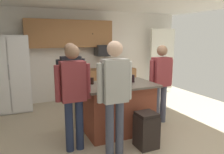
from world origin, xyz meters
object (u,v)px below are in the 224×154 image
object	(u,v)px
glass_dark_ale	(133,79)
trash_bin	(146,130)
microwave_over_range	(105,50)
person_host_foreground	(161,79)
person_elder_center	(73,91)
glass_pilsner	(113,78)
kitchen_island	(118,108)
glass_short_whisky	(92,81)
serving_tray	(115,83)
person_guest_right	(115,91)
refrigerator	(9,74)
tumbler_amber	(128,83)
person_guest_left	(71,80)

from	to	relation	value
glass_dark_ale	trash_bin	size ratio (longest dim) A/B	0.24
microwave_over_range	person_host_foreground	size ratio (longest dim) A/B	0.33
microwave_over_range	person_elder_center	distance (m)	3.18
person_elder_center	glass_dark_ale	world-z (taller)	person_elder_center
glass_pilsner	trash_bin	distance (m)	1.24
kitchen_island	glass_short_whisky	xyz separation A→B (m)	(-0.46, 0.18, 0.54)
microwave_over_range	serving_tray	distance (m)	2.49
person_elder_center	glass_dark_ale	size ratio (longest dim) A/B	11.78
person_guest_right	trash_bin	xyz separation A→B (m)	(0.59, 0.01, -0.74)
trash_bin	refrigerator	bearing A→B (deg)	125.14
refrigerator	trash_bin	size ratio (longest dim) A/B	3.09
tumbler_amber	refrigerator	bearing A→B (deg)	127.70
kitchen_island	person_elder_center	xyz separation A→B (m)	(-0.95, -0.33, 0.52)
kitchen_island	person_guest_right	world-z (taller)	person_guest_right
tumbler_amber	serving_tray	world-z (taller)	tumbler_amber
microwave_over_range	kitchen_island	size ratio (longest dim) A/B	0.40
person_elder_center	refrigerator	bearing A→B (deg)	91.35
glass_short_whisky	glass_pilsner	world-z (taller)	glass_pilsner
tumbler_amber	glass_pilsner	bearing A→B (deg)	95.48
refrigerator	serving_tray	bearing A→B (deg)	-49.98
person_host_foreground	glass_dark_ale	distance (m)	0.71
tumbler_amber	serving_tray	xyz separation A→B (m)	(-0.10, 0.32, -0.06)
glass_short_whisky	glass_dark_ale	world-z (taller)	glass_dark_ale
tumbler_amber	glass_dark_ale	xyz separation A→B (m)	(0.28, 0.32, -0.00)
person_guest_right	glass_pilsner	distance (m)	1.06
kitchen_island	serving_tray	size ratio (longest dim) A/B	3.15
glass_dark_ale	refrigerator	bearing A→B (deg)	135.35
person_guest_left	glass_pilsner	bearing A→B (deg)	14.06
glass_dark_ale	person_host_foreground	bearing A→B (deg)	4.15
person_host_foreground	glass_dark_ale	xyz separation A→B (m)	(-0.71, -0.05, 0.07)
kitchen_island	trash_bin	xyz separation A→B (m)	(0.18, -0.72, -0.19)
refrigerator	tumbler_amber	xyz separation A→B (m)	(1.96, -2.53, 0.10)
refrigerator	glass_dark_ale	xyz separation A→B (m)	(2.24, -2.21, 0.10)
tumbler_amber	glass_short_whisky	bearing A→B (deg)	137.26
glass_short_whisky	glass_dark_ale	size ratio (longest dim) A/B	0.84
person_host_foreground	glass_pilsner	size ratio (longest dim) A/B	10.52
glass_dark_ale	trash_bin	xyz separation A→B (m)	(-0.15, -0.75, -0.74)
glass_short_whisky	serving_tray	xyz separation A→B (m)	(0.41, -0.15, -0.04)
person_guest_left	glass_pilsner	world-z (taller)	person_guest_left
person_guest_right	tumbler_amber	xyz separation A→B (m)	(0.46, 0.44, -0.00)
person_guest_right	tumbler_amber	size ratio (longest dim) A/B	11.53
person_guest_right	microwave_over_range	bearing A→B (deg)	9.90
glass_pilsner	microwave_over_range	bearing A→B (deg)	71.89
person_host_foreground	person_guest_left	distance (m)	1.87
refrigerator	glass_short_whisky	xyz separation A→B (m)	(1.45, -2.06, 0.09)
glass_pilsner	trash_bin	bearing A→B (deg)	-79.32
person_host_foreground	trash_bin	bearing A→B (deg)	38.57
refrigerator	microwave_over_range	size ratio (longest dim) A/B	3.37
kitchen_island	microwave_over_range	bearing A→B (deg)	73.80
person_guest_left	trash_bin	bearing A→B (deg)	-18.34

